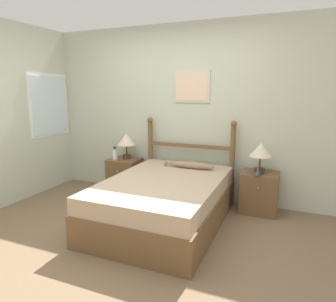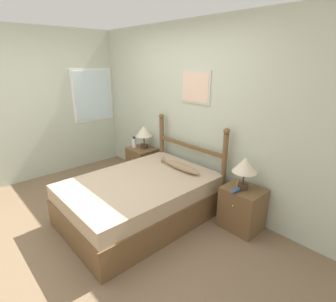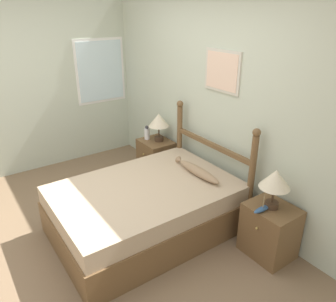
{
  "view_description": "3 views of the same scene",
  "coord_description": "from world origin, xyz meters",
  "px_view_note": "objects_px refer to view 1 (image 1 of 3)",
  "views": [
    {
      "loc": [
        1.55,
        -2.49,
        1.61
      ],
      "look_at": [
        0.08,
        1.01,
        0.83
      ],
      "focal_mm": 32.0,
      "sensor_mm": 36.0,
      "label": 1
    },
    {
      "loc": [
        2.68,
        -1.12,
        2.02
      ],
      "look_at": [
        0.21,
        1.13,
        0.85
      ],
      "focal_mm": 28.0,
      "sensor_mm": 36.0,
      "label": 2
    },
    {
      "loc": [
        2.79,
        -0.87,
        2.31
      ],
      "look_at": [
        0.16,
        0.98,
        0.88
      ],
      "focal_mm": 35.0,
      "sensor_mm": 36.0,
      "label": 3
    }
  ],
  "objects_px": {
    "bed": "(164,202)",
    "nightstand_left": "(125,176)",
    "nightstand_right": "(259,192)",
    "fish_pillow": "(190,165)",
    "bottle": "(115,153)",
    "table_lamp_left": "(126,140)",
    "table_lamp_right": "(261,151)",
    "model_boat": "(258,173)"
  },
  "relations": [
    {
      "from": "table_lamp_left",
      "to": "bed",
      "type": "bearing_deg",
      "value": -40.01
    },
    {
      "from": "table_lamp_right",
      "to": "model_boat",
      "type": "relative_size",
      "value": 1.73
    },
    {
      "from": "bed",
      "to": "fish_pillow",
      "type": "relative_size",
      "value": 2.69
    },
    {
      "from": "bottle",
      "to": "fish_pillow",
      "type": "height_order",
      "value": "bottle"
    },
    {
      "from": "bed",
      "to": "nightstand_left",
      "type": "relative_size",
      "value": 3.54
    },
    {
      "from": "nightstand_right",
      "to": "model_boat",
      "type": "distance_m",
      "value": 0.32
    },
    {
      "from": "bed",
      "to": "nightstand_left",
      "type": "distance_m",
      "value": 1.31
    },
    {
      "from": "nightstand_left",
      "to": "table_lamp_left",
      "type": "distance_m",
      "value": 0.57
    },
    {
      "from": "nightstand_right",
      "to": "bottle",
      "type": "distance_m",
      "value": 2.23
    },
    {
      "from": "nightstand_right",
      "to": "model_boat",
      "type": "xyz_separation_m",
      "value": [
        -0.02,
        -0.13,
        0.29
      ]
    },
    {
      "from": "bed",
      "to": "table_lamp_left",
      "type": "xyz_separation_m",
      "value": [
        -1.01,
        0.85,
        0.56
      ]
    },
    {
      "from": "nightstand_right",
      "to": "table_lamp_right",
      "type": "relative_size",
      "value": 1.36
    },
    {
      "from": "nightstand_right",
      "to": "table_lamp_left",
      "type": "bearing_deg",
      "value": 178.82
    },
    {
      "from": "nightstand_left",
      "to": "model_boat",
      "type": "height_order",
      "value": "model_boat"
    },
    {
      "from": "nightstand_right",
      "to": "fish_pillow",
      "type": "xyz_separation_m",
      "value": [
        -0.92,
        -0.18,
        0.33
      ]
    },
    {
      "from": "nightstand_left",
      "to": "bottle",
      "type": "xyz_separation_m",
      "value": [
        -0.13,
        -0.06,
        0.36
      ]
    },
    {
      "from": "bottle",
      "to": "fish_pillow",
      "type": "relative_size",
      "value": 0.29
    },
    {
      "from": "nightstand_right",
      "to": "fish_pillow",
      "type": "height_order",
      "value": "fish_pillow"
    },
    {
      "from": "bed",
      "to": "table_lamp_left",
      "type": "height_order",
      "value": "table_lamp_left"
    },
    {
      "from": "model_boat",
      "to": "fish_pillow",
      "type": "height_order",
      "value": "model_boat"
    },
    {
      "from": "nightstand_right",
      "to": "table_lamp_right",
      "type": "xyz_separation_m",
      "value": [
        -0.01,
        -0.01,
        0.57
      ]
    },
    {
      "from": "table_lamp_right",
      "to": "fish_pillow",
      "type": "height_order",
      "value": "table_lamp_right"
    },
    {
      "from": "nightstand_left",
      "to": "bed",
      "type": "bearing_deg",
      "value": -38.01
    },
    {
      "from": "bed",
      "to": "table_lamp_right",
      "type": "distance_m",
      "value": 1.41
    },
    {
      "from": "model_boat",
      "to": "nightstand_left",
      "type": "bearing_deg",
      "value": 176.45
    },
    {
      "from": "table_lamp_right",
      "to": "bed",
      "type": "bearing_deg",
      "value": -142.07
    },
    {
      "from": "model_boat",
      "to": "bottle",
      "type": "bearing_deg",
      "value": 178.33
    },
    {
      "from": "nightstand_left",
      "to": "table_lamp_right",
      "type": "distance_m",
      "value": 2.13
    },
    {
      "from": "fish_pillow",
      "to": "nightstand_left",
      "type": "bearing_deg",
      "value": 171.0
    },
    {
      "from": "table_lamp_left",
      "to": "nightstand_right",
      "type": "bearing_deg",
      "value": -1.18
    },
    {
      "from": "nightstand_left",
      "to": "nightstand_right",
      "type": "bearing_deg",
      "value": 0.0
    },
    {
      "from": "nightstand_left",
      "to": "table_lamp_right",
      "type": "height_order",
      "value": "table_lamp_right"
    },
    {
      "from": "table_lamp_left",
      "to": "fish_pillow",
      "type": "bearing_deg",
      "value": -11.24
    },
    {
      "from": "table_lamp_right",
      "to": "model_boat",
      "type": "distance_m",
      "value": 0.29
    },
    {
      "from": "bed",
      "to": "nightstand_left",
      "type": "bearing_deg",
      "value": 141.99
    },
    {
      "from": "bottle",
      "to": "model_boat",
      "type": "distance_m",
      "value": 2.17
    },
    {
      "from": "bed",
      "to": "model_boat",
      "type": "xyz_separation_m",
      "value": [
        1.01,
        0.68,
        0.29
      ]
    },
    {
      "from": "table_lamp_left",
      "to": "nightstand_left",
      "type": "bearing_deg",
      "value": -116.28
    },
    {
      "from": "bed",
      "to": "model_boat",
      "type": "relative_size",
      "value": 8.31
    },
    {
      "from": "table_lamp_right",
      "to": "fish_pillow",
      "type": "distance_m",
      "value": 0.95
    },
    {
      "from": "bed",
      "to": "fish_pillow",
      "type": "xyz_separation_m",
      "value": [
        0.11,
        0.62,
        0.33
      ]
    },
    {
      "from": "table_lamp_left",
      "to": "fish_pillow",
      "type": "height_order",
      "value": "table_lamp_left"
    }
  ]
}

